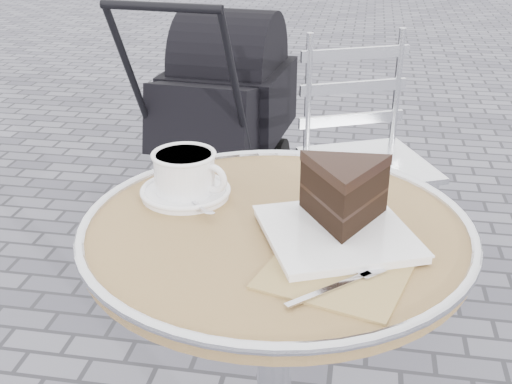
% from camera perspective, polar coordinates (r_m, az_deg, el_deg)
% --- Properties ---
extents(cafe_table, '(0.72, 0.72, 0.74)m').
position_cam_1_polar(cafe_table, '(1.26, 1.72, -9.53)').
color(cafe_table, silver).
rests_on(cafe_table, ground).
extents(cappuccino_set, '(0.18, 0.19, 0.09)m').
position_cam_1_polar(cappuccino_set, '(1.27, -6.27, 1.33)').
color(cappuccino_set, white).
rests_on(cappuccino_set, cafe_table).
extents(cake_plate_set, '(0.31, 0.41, 0.13)m').
position_cam_1_polar(cake_plate_set, '(1.13, 7.70, -0.85)').
color(cake_plate_set, '#A28259').
rests_on(cake_plate_set, cafe_table).
extents(bistro_chair, '(0.51, 0.51, 0.86)m').
position_cam_1_polar(bistro_chair, '(2.24, 9.16, 5.37)').
color(bistro_chair, silver).
rests_on(bistro_chair, ground).
extents(baby_stroller, '(0.51, 0.97, 0.98)m').
position_cam_1_polar(baby_stroller, '(2.69, -2.98, 6.92)').
color(baby_stroller, black).
rests_on(baby_stroller, ground).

